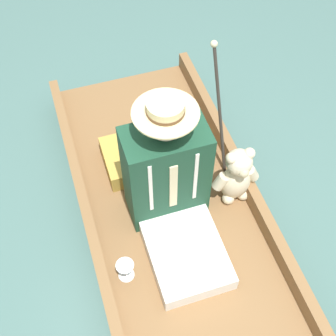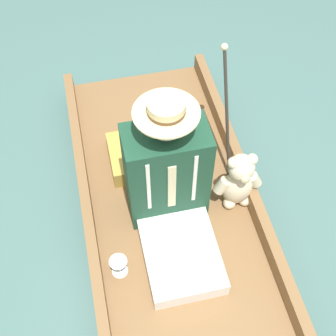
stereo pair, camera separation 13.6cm
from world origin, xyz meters
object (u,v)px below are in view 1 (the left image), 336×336
wine_glass (125,268)px  walking_cane (219,99)px  teddy_bear (237,176)px  seated_person (170,185)px

wine_glass → walking_cane: size_ratio=0.17×
teddy_bear → wine_glass: (0.77, 0.31, -0.11)m
seated_person → walking_cane: bearing=-136.9°
teddy_bear → walking_cane: 0.48m
teddy_bear → wine_glass: teddy_bear is taller
wine_glass → walking_cane: (-0.80, -0.72, 0.36)m
seated_person → walking_cane: size_ratio=1.15×
seated_person → teddy_bear: (-0.42, -0.02, -0.12)m
teddy_bear → seated_person: bearing=2.7°
teddy_bear → walking_cane: (-0.02, -0.40, 0.25)m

